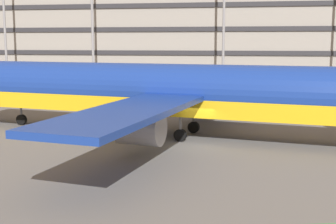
% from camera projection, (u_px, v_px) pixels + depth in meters
% --- Properties ---
extents(ground_plane, '(600.00, 600.00, 0.00)m').
position_uv_depth(ground_plane, '(195.00, 145.00, 31.63)').
color(ground_plane, slate).
extents(terminal_structure, '(125.04, 21.22, 18.14)m').
position_uv_depth(terminal_structure, '(229.00, 31.00, 80.00)').
color(terminal_structure, gray).
rests_on(terminal_structure, ground_plane).
extents(airliner, '(41.85, 34.02, 11.32)m').
position_uv_depth(airliner, '(175.00, 93.00, 34.29)').
color(airliner, navy).
rests_on(airliner, ground_plane).
extents(light_mast_far_left, '(1.80, 0.50, 19.90)m').
position_uv_depth(light_mast_far_left, '(4.00, 12.00, 69.38)').
color(light_mast_far_left, gray).
rests_on(light_mast_far_left, ground_plane).
extents(light_mast_center_left, '(1.80, 0.50, 21.15)m').
position_uv_depth(light_mast_center_left, '(224.00, 4.00, 63.72)').
color(light_mast_center_left, gray).
rests_on(light_mast_center_left, ground_plane).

